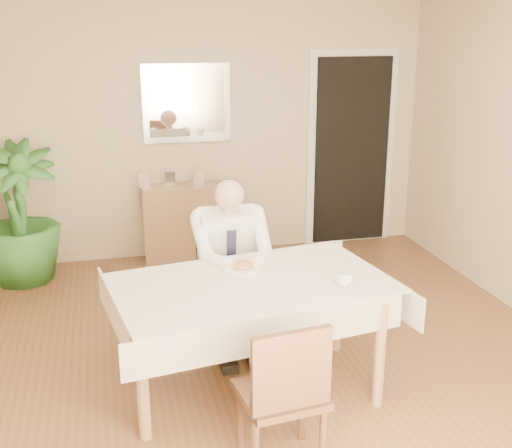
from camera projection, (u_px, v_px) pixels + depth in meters
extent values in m
plane|color=brown|center=(268.00, 369.00, 4.45)|extent=(5.00, 5.00, 0.00)
cube|color=tan|center=(205.00, 128.00, 6.38)|extent=(4.50, 0.02, 2.60)
cube|color=tan|center=(503.00, 406.00, 1.74)|extent=(4.50, 0.02, 2.60)
cube|color=white|center=(505.00, 353.00, 1.71)|extent=(1.34, 0.02, 1.44)
cube|color=white|center=(501.00, 349.00, 1.73)|extent=(1.18, 0.02, 1.28)
cube|color=white|center=(351.00, 151.00, 6.80)|extent=(0.96, 0.03, 2.10)
cube|color=black|center=(352.00, 151.00, 6.77)|extent=(0.80, 0.05, 1.95)
cube|color=silver|center=(187.00, 103.00, 6.24)|extent=(0.86, 0.03, 0.76)
cube|color=white|center=(187.00, 103.00, 6.22)|extent=(0.74, 0.02, 0.64)
cube|color=#A1794B|center=(252.00, 287.00, 4.00)|extent=(1.72, 1.14, 0.04)
cube|color=#EEE3CA|center=(252.00, 283.00, 4.00)|extent=(1.84, 1.25, 0.01)
cube|color=#EEE3CA|center=(272.00, 334.00, 3.56)|extent=(1.68, 0.28, 0.22)
cube|color=#EEE3CA|center=(235.00, 270.00, 4.49)|extent=(1.68, 0.28, 0.22)
cube|color=#EEE3CA|center=(114.00, 312.00, 3.84)|extent=(0.17, 0.99, 0.22)
cube|color=#EEE3CA|center=(377.00, 286.00, 4.22)|extent=(0.17, 0.99, 0.22)
cylinder|color=#A1794B|center=(143.00, 384.00, 3.61)|extent=(0.07, 0.07, 0.70)
cylinder|color=#A1794B|center=(380.00, 355.00, 3.93)|extent=(0.07, 0.07, 0.70)
cylinder|color=#A1794B|center=(135.00, 327.00, 4.30)|extent=(0.07, 0.07, 0.70)
cylinder|color=#A1794B|center=(337.00, 305.00, 4.62)|extent=(0.07, 0.07, 0.70)
cube|color=#422818|center=(227.00, 283.00, 4.84)|extent=(0.46, 0.46, 0.04)
cube|color=#422818|center=(222.00, 245.00, 4.93)|extent=(0.41, 0.09, 0.41)
cylinder|color=#422818|center=(209.00, 322.00, 4.70)|extent=(0.04, 0.04, 0.40)
cylinder|color=#422818|center=(256.00, 317.00, 4.78)|extent=(0.04, 0.04, 0.40)
cylinder|color=#422818|center=(202.00, 303.00, 5.02)|extent=(0.04, 0.04, 0.40)
cylinder|color=#422818|center=(245.00, 298.00, 5.10)|extent=(0.04, 0.04, 0.40)
cube|color=#422818|center=(280.00, 394.00, 3.37)|extent=(0.47, 0.47, 0.04)
cube|color=#422818|center=(292.00, 371.00, 3.12)|extent=(0.42, 0.09, 0.42)
cylinder|color=#422818|center=(323.00, 446.00, 3.31)|extent=(0.04, 0.04, 0.41)
cylinder|color=#422818|center=(240.00, 416.00, 3.56)|extent=(0.04, 0.04, 0.41)
cylinder|color=#422818|center=(302.00, 408.00, 3.65)|extent=(0.04, 0.04, 0.41)
cube|color=white|center=(228.00, 244.00, 4.70)|extent=(0.42, 0.31, 0.55)
cube|color=black|center=(231.00, 253.00, 4.59)|extent=(0.07, 0.08, 0.36)
cylinder|color=tan|center=(229.00, 208.00, 4.57)|extent=(0.09, 0.09, 0.08)
sphere|color=tan|center=(229.00, 195.00, 4.52)|extent=(0.21, 0.21, 0.21)
cube|color=black|center=(220.00, 285.00, 4.56)|extent=(0.13, 0.42, 0.13)
cube|color=black|center=(247.00, 282.00, 4.61)|extent=(0.13, 0.42, 0.13)
cube|color=black|center=(226.00, 333.00, 4.48)|extent=(0.11, 0.12, 0.45)
cube|color=black|center=(253.00, 330.00, 4.53)|extent=(0.11, 0.12, 0.45)
cube|color=black|center=(228.00, 361.00, 4.48)|extent=(0.11, 0.26, 0.07)
cube|color=black|center=(255.00, 358.00, 4.53)|extent=(0.11, 0.26, 0.07)
cylinder|color=white|center=(241.00, 268.00, 4.20)|extent=(0.26, 0.26, 0.02)
ellipsoid|color=brown|center=(241.00, 265.00, 4.19)|extent=(0.14, 0.14, 0.06)
cylinder|color=silver|center=(249.00, 268.00, 4.15)|extent=(0.01, 0.13, 0.01)
cylinder|color=silver|center=(237.00, 269.00, 4.13)|extent=(0.01, 0.13, 0.01)
imported|color=white|center=(344.00, 279.00, 3.93)|extent=(0.11, 0.11, 0.09)
cube|color=#A1794B|center=(192.00, 222.00, 6.44)|extent=(0.98, 0.41, 0.77)
cube|color=silver|center=(144.00, 180.00, 6.22)|extent=(0.10, 0.02, 0.14)
cube|color=silver|center=(170.00, 179.00, 6.27)|extent=(0.10, 0.02, 0.14)
cube|color=silver|center=(199.00, 177.00, 6.34)|extent=(0.10, 0.02, 0.14)
imported|color=#275B20|center=(18.00, 214.00, 5.80)|extent=(0.83, 0.83, 1.29)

